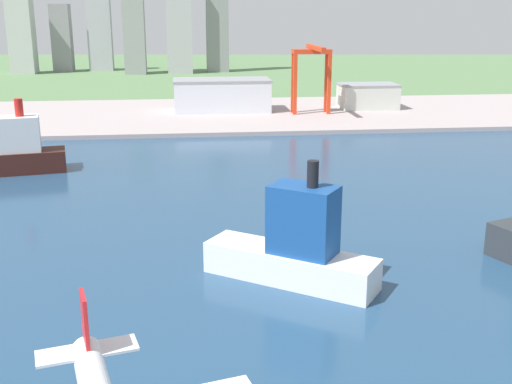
{
  "coord_description": "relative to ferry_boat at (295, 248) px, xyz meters",
  "views": [
    {
      "loc": [
        -8.25,
        83.23,
        65.21
      ],
      "look_at": [
        7.74,
        224.22,
        24.73
      ],
      "focal_mm": 44.43,
      "sensor_mm": 36.0,
      "label": 1
    }
  ],
  "objects": [
    {
      "name": "warehouse_annex",
      "position": [
        96.67,
        270.99,
        1.52
      ],
      "size": [
        38.19,
        25.3,
        16.42
      ],
      "color": "silver",
      "rests_on": "industrial_pier"
    },
    {
      "name": "distant_skyline",
      "position": [
        -85.14,
        581.23,
        43.54
      ],
      "size": [
        236.2,
        65.85,
        131.54
      ],
      "color": "#B4B6B6",
      "rests_on": "ground"
    },
    {
      "name": "port_crane_red",
      "position": [
        54.15,
        251.72,
        24.13
      ],
      "size": [
        24.15,
        46.46,
        42.93
      ],
      "color": "red",
      "rests_on": "industrial_pier"
    },
    {
      "name": "warehouse_main",
      "position": [
        -1.56,
        269.62,
        3.7
      ],
      "size": [
        62.67,
        30.68,
        20.78
      ],
      "color": "silver",
      "rests_on": "industrial_pier"
    },
    {
      "name": "water_bay",
      "position": [
        -17.85,
        12.53,
        -9.14
      ],
      "size": [
        840.0,
        360.0,
        0.15
      ],
      "primitive_type": "cube",
      "color": "navy",
      "rests_on": "ground"
    },
    {
      "name": "ground_plane",
      "position": [
        -17.85,
        72.53,
        -9.21
      ],
      "size": [
        2400.0,
        2400.0,
        0.0
      ],
      "primitive_type": "plane",
      "color": "#577B4E"
    },
    {
      "name": "ferry_boat",
      "position": [
        0.0,
        0.0,
        0.0
      ],
      "size": [
        42.65,
        34.81,
        31.52
      ],
      "color": "white",
      "rests_on": "water_bay"
    },
    {
      "name": "industrial_pier",
      "position": [
        -17.85,
        262.53,
        -7.96
      ],
      "size": [
        840.0,
        140.0,
        2.5
      ],
      "primitive_type": "cube",
      "color": "#A69999",
      "rests_on": "ground"
    },
    {
      "name": "cargo_ship",
      "position": [
        -101.96,
        122.68,
        -0.53
      ],
      "size": [
        57.51,
        24.0,
        30.85
      ],
      "color": "#381914",
      "rests_on": "water_bay"
    }
  ]
}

